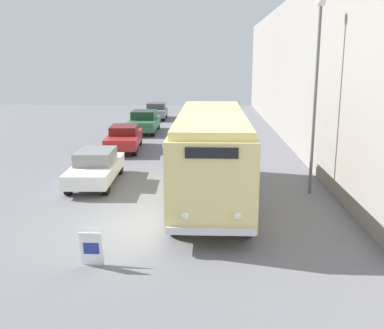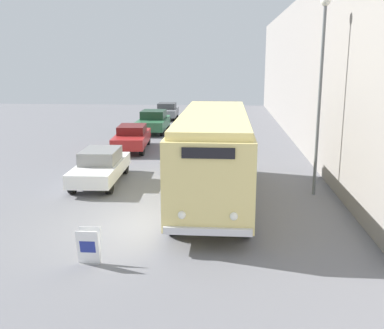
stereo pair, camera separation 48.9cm
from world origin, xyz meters
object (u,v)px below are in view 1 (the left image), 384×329
object	(u,v)px
parked_car_near	(96,167)
parked_car_mid	(124,137)
streetlamp	(317,72)
sign_board	(92,248)
parked_car_far	(144,121)
parked_car_distant	(156,111)
vintage_bus	(211,151)

from	to	relation	value
parked_car_near	parked_car_mid	bearing A→B (deg)	89.35
streetlamp	sign_board	bearing A→B (deg)	-135.79
parked_car_far	parked_car_distant	size ratio (longest dim) A/B	1.17
sign_board	streetlamp	distance (m)	10.43
sign_board	parked_car_distant	size ratio (longest dim) A/B	0.23
streetlamp	parked_car_distant	world-z (taller)	streetlamp
parked_car_mid	parked_car_near	bearing A→B (deg)	-92.83
sign_board	streetlamp	world-z (taller)	streetlamp
vintage_bus	parked_car_mid	world-z (taller)	vintage_bus
parked_car_near	streetlamp	bearing A→B (deg)	-9.02
vintage_bus	parked_car_near	size ratio (longest dim) A/B	2.06
parked_car_distant	sign_board	bearing A→B (deg)	-87.41
parked_car_distant	streetlamp	bearing A→B (deg)	-70.10
streetlamp	parked_car_far	xyz separation A→B (m)	(-8.71, 15.03, -3.85)
streetlamp	parked_car_near	size ratio (longest dim) A/B	1.55
vintage_bus	parked_car_far	distance (m)	16.88
vintage_bus	parked_car_near	distance (m)	5.41
sign_board	parked_car_mid	size ratio (longest dim) A/B	0.20
vintage_bus	sign_board	bearing A→B (deg)	-118.20
parked_car_mid	parked_car_far	distance (m)	6.70
streetlamp	parked_car_near	world-z (taller)	streetlamp
parked_car_near	parked_car_far	size ratio (longest dim) A/B	0.98
parked_car_far	streetlamp	bearing A→B (deg)	-60.59
vintage_bus	parked_car_mid	size ratio (longest dim) A/B	2.04
vintage_bus	parked_car_distant	bearing A→B (deg)	101.57
vintage_bus	parked_car_far	bearing A→B (deg)	106.71
parked_car_near	parked_car_distant	distance (m)	21.73
parked_car_near	parked_car_far	distance (m)	13.98
sign_board	parked_car_near	size ratio (longest dim) A/B	0.20
parked_car_far	parked_car_distant	distance (m)	7.76
parked_car_near	parked_car_distant	xyz separation A→B (m)	(-0.06, 21.73, -0.01)
parked_car_mid	parked_car_distant	size ratio (longest dim) A/B	1.15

